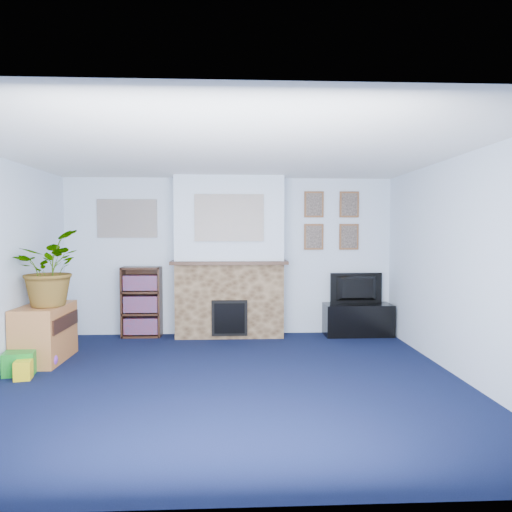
{
  "coord_description": "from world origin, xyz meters",
  "views": [
    {
      "loc": [
        0.08,
        -4.77,
        1.57
      ],
      "look_at": [
        0.34,
        0.91,
        1.27
      ],
      "focal_mm": 32.0,
      "sensor_mm": 36.0,
      "label": 1
    }
  ],
  "objects_px": {
    "tv_stand": "(358,321)",
    "sideboard": "(45,332)",
    "bookshelf": "(142,303)",
    "television": "(358,289)"
  },
  "relations": [
    {
      "from": "tv_stand",
      "to": "sideboard",
      "type": "xyz_separation_m",
      "value": [
        -4.19,
        -1.19,
        0.12
      ]
    },
    {
      "from": "tv_stand",
      "to": "bookshelf",
      "type": "xyz_separation_m",
      "value": [
        -3.27,
        0.08,
        0.28
      ]
    },
    {
      "from": "tv_stand",
      "to": "sideboard",
      "type": "relative_size",
      "value": 1.16
    },
    {
      "from": "tv_stand",
      "to": "bookshelf",
      "type": "distance_m",
      "value": 3.28
    },
    {
      "from": "bookshelf",
      "to": "sideboard",
      "type": "bearing_deg",
      "value": -126.0
    },
    {
      "from": "tv_stand",
      "to": "television",
      "type": "relative_size",
      "value": 1.26
    },
    {
      "from": "bookshelf",
      "to": "sideboard",
      "type": "height_order",
      "value": "bookshelf"
    },
    {
      "from": "sideboard",
      "to": "bookshelf",
      "type": "bearing_deg",
      "value": 54.0
    },
    {
      "from": "tv_stand",
      "to": "sideboard",
      "type": "bearing_deg",
      "value": -164.17
    },
    {
      "from": "tv_stand",
      "to": "television",
      "type": "bearing_deg",
      "value": 90.0
    }
  ]
}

